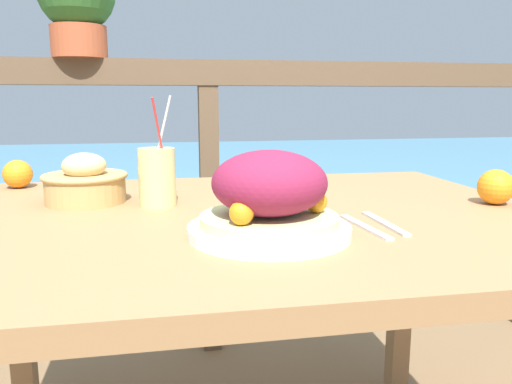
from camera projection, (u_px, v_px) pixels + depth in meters
name	position (u px, v px, depth m)	size (l,w,h in m)	color
patio_table	(245.00, 250.00, 1.07)	(1.30, 0.98, 0.74)	#997047
railing_fence	(209.00, 139.00, 1.85)	(2.80, 0.08, 1.12)	brown
sea_backdrop	(184.00, 186.00, 4.38)	(12.00, 4.00, 0.44)	teal
salad_plate	(269.00, 199.00, 0.86)	(0.28, 0.28, 0.15)	white
drink_glass	(157.00, 177.00, 1.11)	(0.08, 0.08, 0.24)	#DBCC7F
bread_basket	(85.00, 183.00, 1.14)	(0.19, 0.19, 0.12)	tan
potted_plant	(77.00, 1.00, 1.68)	(0.26, 0.26, 0.35)	#A34C2D
fork	(365.00, 227.00, 0.92)	(0.03, 0.18, 0.00)	silver
knife	(384.00, 223.00, 0.95)	(0.02, 0.18, 0.00)	silver
orange_near_basket	(496.00, 187.00, 1.13)	(0.08, 0.08, 0.08)	orange
orange_near_glass	(18.00, 174.00, 1.33)	(0.08, 0.08, 0.08)	orange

